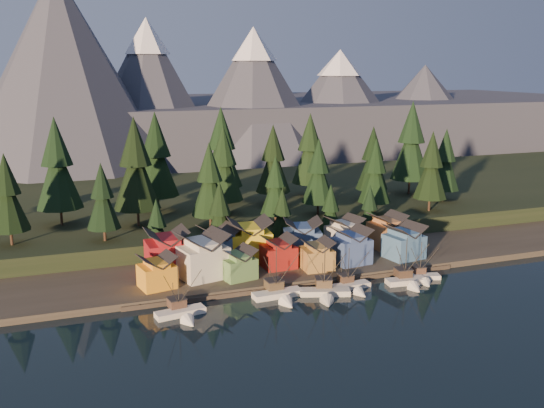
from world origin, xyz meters
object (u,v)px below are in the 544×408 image
object	(u,v)px
boat_3	(325,287)
boat_6	(422,273)
boat_2	(280,289)
boat_5	(409,275)
boat_0	(182,307)
house_back_0	(167,250)
house_back_1	(219,244)
boat_4	(352,282)
house_front_0	(157,270)
house_front_1	(202,254)

from	to	relation	value
boat_3	boat_6	size ratio (longest dim) A/B	1.23
boat_2	boat_5	world-z (taller)	boat_2
boat_0	house_back_0	bearing A→B (deg)	77.46
house_back_1	boat_4	bearing A→B (deg)	-56.11
house_front_0	house_front_1	bearing A→B (deg)	5.01
boat_3	boat_6	xyz separation A→B (m)	(25.90, 1.87, -0.40)
boat_3	house_back_0	size ratio (longest dim) A/B	1.20
boat_4	boat_5	bearing A→B (deg)	-10.77
boat_2	house_front_0	distance (m)	27.34
boat_0	boat_3	distance (m)	31.62
boat_2	boat_5	size ratio (longest dim) A/B	1.04
house_back_0	boat_3	bearing A→B (deg)	-40.41
boat_4	boat_6	xyz separation A→B (m)	(18.41, 0.01, -0.07)
boat_2	boat_5	xyz separation A→B (m)	(30.74, -2.21, 0.06)
boat_3	house_back_1	bearing A→B (deg)	142.10
house_front_0	house_back_1	xyz separation A→B (m)	(17.05, 10.97, 1.15)
boat_6	house_front_0	xyz separation A→B (m)	(-59.99, 12.46, 3.59)
boat_0	boat_4	world-z (taller)	boat_0
boat_5	boat_6	distance (m)	5.22
boat_3	house_back_1	xyz separation A→B (m)	(-17.04, 25.30, 4.33)
boat_6	boat_4	bearing A→B (deg)	-164.30
boat_0	boat_4	size ratio (longest dim) A/B	1.06
boat_5	boat_6	world-z (taller)	boat_5
boat_2	house_back_1	size ratio (longest dim) A/B	1.21
house_back_0	house_back_1	world-z (taller)	house_back_0
boat_3	house_back_0	xyz separation A→B (m)	(-30.10, 24.05, 4.72)
boat_0	house_front_0	bearing A→B (deg)	90.67
boat_2	boat_6	world-z (taller)	boat_2
boat_4	house_front_0	xyz separation A→B (m)	(-41.58, 12.47, 3.52)
boat_4	house_back_0	distance (m)	43.93
boat_5	house_front_0	bearing A→B (deg)	171.44
boat_3	house_back_1	size ratio (longest dim) A/B	1.20
house_front_1	boat_4	bearing A→B (deg)	-39.89
boat_4	house_front_0	distance (m)	43.55
boat_4	boat_6	distance (m)	18.41
boat_3	house_front_1	bearing A→B (deg)	160.91
boat_0	boat_3	size ratio (longest dim) A/B	0.94
boat_6	house_front_0	distance (m)	61.38
house_back_1	boat_6	bearing A→B (deg)	-41.03
boat_3	house_front_0	bearing A→B (deg)	175.34
boat_3	house_back_0	world-z (taller)	house_back_0
boat_6	house_front_1	bearing A→B (deg)	177.93
boat_5	house_front_0	xyz separation A→B (m)	(-55.11, 14.22, 3.04)
boat_6	house_front_1	xyz separation A→B (m)	(-49.00, 15.68, 5.23)
boat_2	house_back_1	distance (m)	24.48
boat_6	house_front_0	size ratio (longest dim) A/B	1.16
house_front_0	boat_3	bearing A→B (deg)	-34.10
boat_0	house_front_1	size ratio (longest dim) A/B	0.96
boat_3	house_back_1	world-z (taller)	house_back_1
boat_3	house_front_1	xyz separation A→B (m)	(-23.10, 17.55, 4.83)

